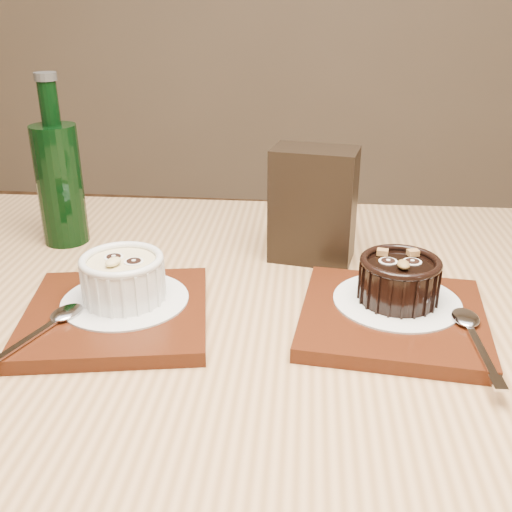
{
  "coord_description": "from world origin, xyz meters",
  "views": [
    {
      "loc": [
        0.06,
        -0.66,
        1.06
      ],
      "look_at": [
        -0.0,
        -0.12,
        0.81
      ],
      "focal_mm": 42.0,
      "sensor_mm": 36.0,
      "label": 1
    }
  ],
  "objects_px": {
    "ramekin_white": "(123,276)",
    "ramekin_dark": "(399,278)",
    "tray_left": "(117,314)",
    "tray_right": "(392,318)",
    "green_bottle": "(59,180)",
    "condiment_stand": "(313,205)",
    "table": "(249,404)"
  },
  "relations": [
    {
      "from": "ramekin_dark",
      "to": "ramekin_white",
      "type": "bearing_deg",
      "value": -178.13
    },
    {
      "from": "tray_right",
      "to": "green_bottle",
      "type": "distance_m",
      "value": 0.46
    },
    {
      "from": "ramekin_white",
      "to": "green_bottle",
      "type": "bearing_deg",
      "value": 146.87
    },
    {
      "from": "tray_left",
      "to": "ramekin_white",
      "type": "distance_m",
      "value": 0.04
    },
    {
      "from": "table",
      "to": "ramekin_white",
      "type": "distance_m",
      "value": 0.19
    },
    {
      "from": "tray_right",
      "to": "green_bottle",
      "type": "xyz_separation_m",
      "value": [
        -0.41,
        0.18,
        0.08
      ]
    },
    {
      "from": "table",
      "to": "condiment_stand",
      "type": "bearing_deg",
      "value": 72.71
    },
    {
      "from": "ramekin_white",
      "to": "ramekin_dark",
      "type": "height_order",
      "value": "ramekin_white"
    },
    {
      "from": "table",
      "to": "tray_right",
      "type": "relative_size",
      "value": 6.77
    },
    {
      "from": "ramekin_white",
      "to": "green_bottle",
      "type": "relative_size",
      "value": 0.39
    },
    {
      "from": "tray_right",
      "to": "ramekin_white",
      "type": "bearing_deg",
      "value": -178.38
    },
    {
      "from": "tray_left",
      "to": "ramekin_dark",
      "type": "relative_size",
      "value": 2.21
    },
    {
      "from": "condiment_stand",
      "to": "table",
      "type": "bearing_deg",
      "value": -107.29
    },
    {
      "from": "ramekin_dark",
      "to": "tray_left",
      "type": "bearing_deg",
      "value": -174.96
    },
    {
      "from": "ramekin_white",
      "to": "tray_right",
      "type": "bearing_deg",
      "value": 21.32
    },
    {
      "from": "table",
      "to": "condiment_stand",
      "type": "distance_m",
      "value": 0.25
    },
    {
      "from": "ramekin_white",
      "to": "ramekin_dark",
      "type": "xyz_separation_m",
      "value": [
        0.28,
        0.03,
        -0.0
      ]
    },
    {
      "from": "table",
      "to": "condiment_stand",
      "type": "relative_size",
      "value": 8.71
    },
    {
      "from": "ramekin_white",
      "to": "tray_right",
      "type": "height_order",
      "value": "ramekin_white"
    },
    {
      "from": "table",
      "to": "tray_right",
      "type": "xyz_separation_m",
      "value": [
        0.14,
        0.03,
        0.1
      ]
    },
    {
      "from": "tray_right",
      "to": "ramekin_dark",
      "type": "relative_size",
      "value": 2.21
    },
    {
      "from": "table",
      "to": "ramekin_dark",
      "type": "bearing_deg",
      "value": 17.96
    },
    {
      "from": "ramekin_dark",
      "to": "condiment_stand",
      "type": "height_order",
      "value": "condiment_stand"
    },
    {
      "from": "ramekin_white",
      "to": "condiment_stand",
      "type": "relative_size",
      "value": 0.6
    },
    {
      "from": "table",
      "to": "green_bottle",
      "type": "relative_size",
      "value": 5.57
    },
    {
      "from": "ramekin_white",
      "to": "condiment_stand",
      "type": "height_order",
      "value": "condiment_stand"
    },
    {
      "from": "tray_right",
      "to": "green_bottle",
      "type": "bearing_deg",
      "value": 156.79
    },
    {
      "from": "table",
      "to": "green_bottle",
      "type": "height_order",
      "value": "green_bottle"
    },
    {
      "from": "tray_left",
      "to": "green_bottle",
      "type": "distance_m",
      "value": 0.25
    },
    {
      "from": "tray_left",
      "to": "condiment_stand",
      "type": "height_order",
      "value": "condiment_stand"
    },
    {
      "from": "table",
      "to": "tray_left",
      "type": "bearing_deg",
      "value": 178.72
    },
    {
      "from": "tray_left",
      "to": "green_bottle",
      "type": "relative_size",
      "value": 0.82
    }
  ]
}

